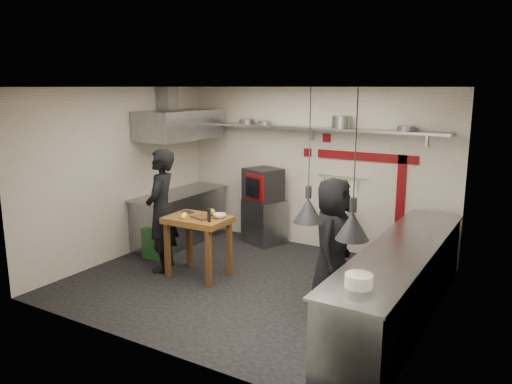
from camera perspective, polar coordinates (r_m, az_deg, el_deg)
The scene contains 47 objects.
floor at distance 7.36m, azimuth -0.69°, elevation -10.45°, with size 5.00×5.00×0.00m, color black.
ceiling at distance 6.80m, azimuth -0.75°, elevation 11.91°, with size 5.00×5.00×0.00m, color beige.
wall_back at distance 8.77m, azimuth 6.53°, elevation 2.67°, with size 5.00×0.04×2.80m, color beige.
wall_front at distance 5.33m, azimuth -12.72°, elevation -3.65°, with size 5.00×0.04×2.80m, color beige.
wall_left at distance 8.51m, azimuth -15.19°, elevation 2.04°, with size 0.04×4.20×2.80m, color beige.
wall_right at distance 6.05m, azimuth 19.87°, elevation -2.21°, with size 0.04×4.20×2.80m, color beige.
red_band_horiz at distance 8.37m, azimuth 12.45°, elevation 3.96°, with size 1.70×0.02×0.14m, color #65090E.
red_band_vert at distance 8.28m, azimuth 16.23°, elevation 0.30°, with size 0.14×0.02×1.10m, color #65090E.
red_tile_a at distance 8.58m, azimuth 8.08°, elevation 6.13°, with size 0.14×0.02×0.14m, color #65090E.
red_tile_b at distance 8.75m, azimuth 5.92°, elevation 4.52°, with size 0.14×0.02×0.14m, color #65090E.
back_shelf at distance 8.52m, azimuth 6.13°, elevation 7.29°, with size 4.60×0.34×0.04m, color slate.
shelf_bracket_left at distance 9.61m, azimuth -3.89°, elevation 7.26°, with size 0.04×0.06×0.24m, color slate.
shelf_bracket_mid at distance 8.67m, azimuth 6.54°, elevation 6.69°, with size 0.04×0.06×0.24m, color slate.
shelf_bracket_right at distance 8.07m, azimuth 18.96°, elevation 5.73°, with size 0.04×0.06×0.24m, color slate.
pan_far_left at distance 9.11m, azimuth -1.05°, elevation 8.06°, with size 0.27×0.27×0.09m, color slate.
pan_mid_left at distance 8.92m, azimuth 0.99°, elevation 7.92°, with size 0.23×0.23×0.07m, color slate.
stock_pot at distance 8.29m, azimuth 9.71°, elevation 7.89°, with size 0.30×0.30×0.20m, color slate.
pan_right at distance 7.97m, azimuth 16.79°, elevation 6.96°, with size 0.27×0.27×0.08m, color slate.
oven_stand at distance 9.11m, azimuth 0.96°, elevation -3.35°, with size 0.64×0.58×0.80m, color slate.
combi_oven at distance 8.90m, azimuth 0.82°, elevation 0.85°, with size 0.57×0.54×0.58m, color black.
oven_door at distance 8.66m, azimuth -0.13°, elevation 0.54°, with size 0.47×0.03×0.46m, color #65090E.
oven_glass at distance 8.64m, azimuth -0.44°, elevation 0.52°, with size 0.34×0.02×0.34m, color black.
hand_sink at distance 8.52m, azimuth 9.29°, elevation -1.94°, with size 0.46×0.34×0.22m, color silver.
sink_tap at distance 8.48m, azimuth 9.33°, elevation -0.76°, with size 0.03×0.03×0.14m, color slate.
sink_drain at distance 8.60m, azimuth 9.09°, elevation -4.84°, with size 0.06×0.06×0.66m, color slate.
utensil_rail at distance 8.54m, azimuth 9.76°, elevation 1.77°, with size 0.02×0.02×0.90m, color slate.
counter_right at distance 6.41m, azimuth 16.15°, elevation -10.11°, with size 0.70×3.80×0.90m, color slate.
counter_right_top at distance 6.25m, azimuth 16.40°, elevation -6.16°, with size 0.76×3.90×0.03m, color slate.
plate_stack at distance 4.92m, azimuth 11.67°, elevation -9.91°, with size 0.26×0.26×0.13m, color silver.
small_bowl_right at distance 5.07m, azimuth 11.99°, elevation -9.76°, with size 0.20×0.20×0.05m, color silver.
counter_left at distance 9.23m, azimuth -8.66°, elevation -2.96°, with size 0.70×1.90×0.90m, color slate.
counter_left_top at distance 9.12m, azimuth -8.75°, elevation -0.14°, with size 0.76×2.00×0.03m, color slate.
extractor_hood at distance 8.91m, azimuth -8.76°, elevation 7.61°, with size 0.78×1.60×0.50m, color slate.
hood_duct at distance 9.05m, azimuth -10.07°, elevation 10.17°, with size 0.28×0.28×0.50m, color slate.
green_bin at distance 8.54m, azimuth -11.22°, elevation -5.67°, with size 0.37×0.37×0.50m, color #215027.
prep_table at distance 7.55m, azimuth -6.60°, elevation -6.22°, with size 0.92×0.64×0.92m, color brown, non-canonical shape.
cutting_board at distance 7.35m, azimuth -6.18°, elevation -2.87°, with size 0.30×0.22×0.03m, color #54321A.
pepper_mill at distance 7.11m, azimuth -5.39°, elevation -2.64°, with size 0.05×0.05×0.20m, color black.
lemon_a at distance 7.39m, azimuth -8.18°, elevation -2.62°, with size 0.08×0.08×0.08m, color yellow.
lemon_b at distance 7.32m, azimuth -8.30°, elevation -2.79°, with size 0.08×0.08×0.08m, color yellow.
veg_ball at distance 7.48m, azimuth -5.06°, elevation -2.30°, with size 0.10×0.10×0.10m, color olive.
steel_tray at distance 7.65m, azimuth -7.80°, elevation -2.29°, with size 0.18×0.12×0.03m, color slate.
bowl at distance 7.33m, azimuth -4.18°, elevation -2.73°, with size 0.20×0.20×0.06m, color silver.
heat_lamp_near at distance 5.54m, azimuth 6.12°, elevation 4.05°, with size 0.33×0.33×1.50m, color black, non-canonical shape.
heat_lamp_far at distance 4.77m, azimuth 11.24°, elevation 2.96°, with size 0.33×0.33×1.44m, color black, non-canonical shape.
chef_left at distance 7.77m, azimuth -10.76°, elevation -2.10°, with size 0.69×0.45×1.89m, color black.
chef_right at distance 6.56m, azimuth 8.75°, elevation -5.62°, with size 0.82×0.53×1.68m, color black.
Camera 1 is at (3.58, -5.78, 2.81)m, focal length 35.00 mm.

